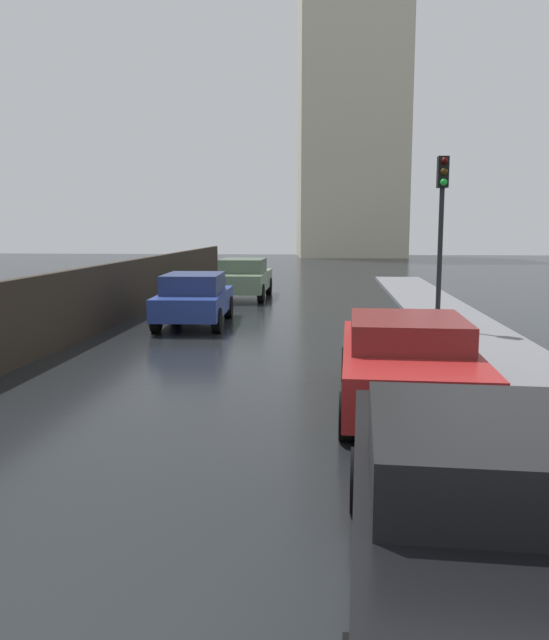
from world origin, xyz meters
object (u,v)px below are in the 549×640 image
(car_blue_near_kerb, at_px, (194,298))
(car_red_far_lane, at_px, (406,361))
(traffic_light, at_px, (442,210))
(car_green_far_ahead, at_px, (243,278))
(car_black_behind_camera, at_px, (485,510))

(car_blue_near_kerb, bearing_deg, car_red_far_lane, 118.74)
(car_red_far_lane, bearing_deg, car_blue_near_kerb, 123.14)
(car_red_far_lane, height_order, traffic_light, traffic_light)
(car_blue_near_kerb, distance_m, car_red_far_lane, 9.24)
(car_blue_near_kerb, relative_size, car_red_far_lane, 0.90)
(car_red_far_lane, relative_size, traffic_light, 1.09)
(car_green_far_ahead, distance_m, traffic_light, 10.06)
(car_blue_near_kerb, distance_m, car_black_behind_camera, 13.79)
(traffic_light, bearing_deg, car_black_behind_camera, -97.69)
(car_green_far_ahead, xyz_separation_m, traffic_light, (5.95, -7.78, 2.29))
(car_black_behind_camera, xyz_separation_m, traffic_light, (1.61, 11.91, 2.34))
(car_blue_near_kerb, height_order, car_black_behind_camera, car_black_behind_camera)
(car_black_behind_camera, height_order, car_red_far_lane, car_black_behind_camera)
(car_black_behind_camera, bearing_deg, car_blue_near_kerb, 112.93)
(car_blue_near_kerb, relative_size, car_black_behind_camera, 0.95)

